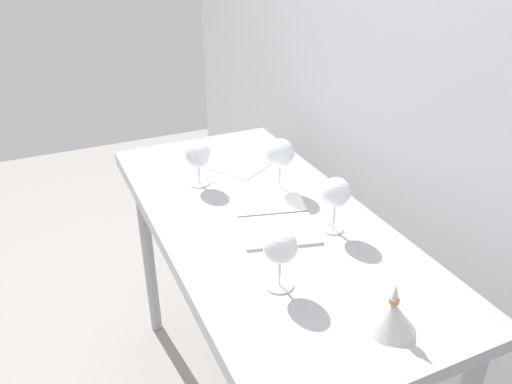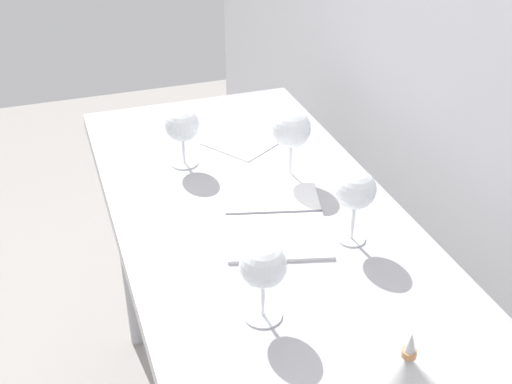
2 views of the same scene
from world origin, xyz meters
name	(u,v)px [view 2 (image 2 of 2)]	position (x,y,z in m)	size (l,w,h in m)	color
back_wall	(475,24)	(0.00, 0.49, 1.30)	(3.80, 0.04, 2.60)	silver
steel_counter	(261,253)	(0.00, -0.01, 0.79)	(1.40, 0.65, 0.90)	#9E9EA4
wine_glass_far_left	(291,130)	(-0.15, 0.13, 1.03)	(0.10, 0.10, 0.18)	white
wine_glass_far_right	(356,191)	(0.15, 0.15, 1.02)	(0.09, 0.09, 0.17)	white
wine_glass_near_right	(263,267)	(0.32, -0.11, 1.02)	(0.09, 0.09, 0.16)	white
wine_glass_near_left	(182,126)	(-0.30, -0.11, 1.01)	(0.09, 0.09, 0.16)	white
open_notebook	(274,214)	(0.01, 0.02, 0.90)	(0.40, 0.31, 0.01)	white
tasting_sheet_upper	(249,138)	(-0.39, 0.09, 0.90)	(0.17, 0.22, 0.00)	white
decanter_funnel	(406,373)	(0.56, 0.04, 0.94)	(0.12, 0.12, 0.12)	silver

